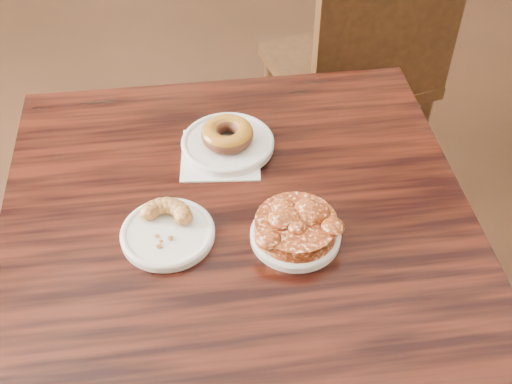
{
  "coord_description": "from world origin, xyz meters",
  "views": [
    {
      "loc": [
        -0.26,
        -0.94,
        1.56
      ],
      "look_at": [
        -0.26,
        -0.17,
        0.8
      ],
      "focal_mm": 45.0,
      "sensor_mm": 36.0,
      "label": 1
    }
  ],
  "objects_px": {
    "chair_far": "(347,70)",
    "apple_fritter": "(296,224)",
    "glazed_donut": "(227,134)",
    "cruller_fragment": "(167,226)",
    "cafe_table": "(241,336)"
  },
  "relations": [
    {
      "from": "chair_far",
      "to": "apple_fritter",
      "type": "bearing_deg",
      "value": 56.37
    },
    {
      "from": "glazed_donut",
      "to": "apple_fritter",
      "type": "height_order",
      "value": "apple_fritter"
    },
    {
      "from": "glazed_donut",
      "to": "apple_fritter",
      "type": "xyz_separation_m",
      "value": [
        0.12,
        -0.23,
        0.0
      ]
    },
    {
      "from": "apple_fritter",
      "to": "cruller_fragment",
      "type": "height_order",
      "value": "apple_fritter"
    },
    {
      "from": "glazed_donut",
      "to": "cruller_fragment",
      "type": "xyz_separation_m",
      "value": [
        -0.09,
        -0.23,
        -0.01
      ]
    },
    {
      "from": "cafe_table",
      "to": "cruller_fragment",
      "type": "distance_m",
      "value": 0.42
    },
    {
      "from": "cafe_table",
      "to": "glazed_donut",
      "type": "height_order",
      "value": "glazed_donut"
    },
    {
      "from": "chair_far",
      "to": "glazed_donut",
      "type": "distance_m",
      "value": 0.85
    },
    {
      "from": "glazed_donut",
      "to": "apple_fritter",
      "type": "distance_m",
      "value": 0.26
    },
    {
      "from": "apple_fritter",
      "to": "chair_far",
      "type": "bearing_deg",
      "value": 77.45
    },
    {
      "from": "chair_far",
      "to": "glazed_donut",
      "type": "relative_size",
      "value": 8.99
    },
    {
      "from": "chair_far",
      "to": "glazed_donut",
      "type": "bearing_deg",
      "value": 43.98
    },
    {
      "from": "chair_far",
      "to": "apple_fritter",
      "type": "distance_m",
      "value": 1.02
    },
    {
      "from": "glazed_donut",
      "to": "cruller_fragment",
      "type": "relative_size",
      "value": 0.95
    },
    {
      "from": "glazed_donut",
      "to": "cruller_fragment",
      "type": "bearing_deg",
      "value": -112.11
    }
  ]
}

